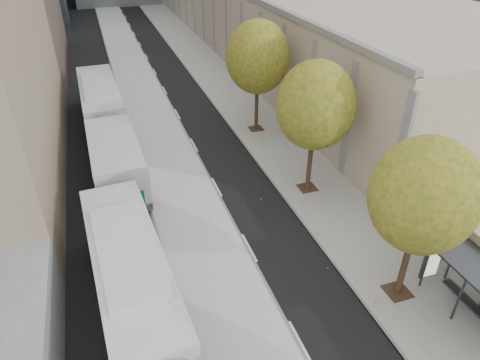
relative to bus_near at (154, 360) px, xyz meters
name	(u,v)px	position (x,y,z in m)	size (l,w,h in m)	color
bus_platform	(153,121)	(3.41, 23.15, -1.63)	(4.25, 150.00, 0.15)	#B4B4B4
sidewalk	(245,109)	(11.41, 23.15, -1.66)	(4.75, 150.00, 0.08)	gray
tree_c	(424,196)	(10.88, 1.15, 3.55)	(4.20, 4.20, 7.28)	#302413
tree_d	(315,106)	(10.88, 10.15, 3.77)	(4.40, 4.40, 7.60)	#302413
tree_e	(258,57)	(10.88, 19.15, 3.98)	(4.60, 4.60, 7.92)	#302413
bus_near	(154,360)	(0.00, 0.00, 0.00)	(3.97, 18.84, 3.12)	silver
bus_far	(106,124)	(-0.20, 19.93, 0.04)	(3.38, 19.24, 3.19)	silver
distant_car	(105,84)	(0.28, 31.80, -1.03)	(1.60, 3.98, 1.36)	white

